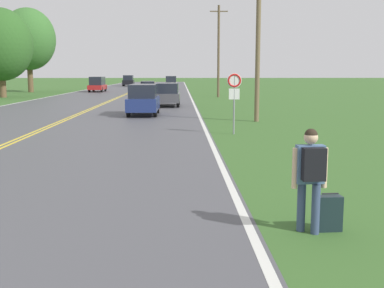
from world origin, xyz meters
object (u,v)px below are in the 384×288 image
object	(u,v)px
car_red_van_receding	(97,84)
traffic_sign	(234,88)
tree_mid_treeline	(28,39)
car_champagne_van_distant	(171,82)
car_dark_grey_suv_mid_near	(167,94)
car_maroon_suv_mid_far	(148,87)
hitchhiker_person	(311,170)
tree_left_verge	(0,45)
suitcase	(329,213)
car_black_van_horizon	(128,81)
car_dark_blue_suv_approaching	(144,99)

from	to	relation	value
car_red_van_receding	traffic_sign	bearing A→B (deg)	-162.78
tree_mid_treeline	car_champagne_van_distant	size ratio (longest dim) A/B	2.21
car_red_van_receding	car_dark_grey_suv_mid_near	bearing A→B (deg)	-159.31
car_maroon_suv_mid_far	hitchhiker_person	bearing A→B (deg)	5.00
traffic_sign	tree_left_verge	size ratio (longest dim) A/B	0.28
traffic_sign	car_maroon_suv_mid_far	distance (m)	37.11
traffic_sign	tree_left_verge	distance (m)	35.87
suitcase	hitchhiker_person	bearing A→B (deg)	103.57
hitchhiker_person	tree_mid_treeline	xyz separation A→B (m)	(-20.93, 54.47, 5.55)
tree_left_verge	car_red_van_receding	world-z (taller)	tree_left_verge
tree_left_verge	traffic_sign	bearing A→B (deg)	-55.82
car_red_van_receding	car_black_van_horizon	distance (m)	25.42
suitcase	car_champagne_van_distant	bearing A→B (deg)	-0.55
hitchhiker_person	suitcase	xyz separation A→B (m)	(0.36, 0.11, -0.74)
car_red_van_receding	car_champagne_van_distant	world-z (taller)	car_red_van_receding
car_black_van_horizon	traffic_sign	bearing A→B (deg)	-172.42
traffic_sign	car_champagne_van_distant	bearing A→B (deg)	93.75
tree_left_verge	car_red_van_receding	bearing A→B (deg)	61.16
tree_mid_treeline	car_maroon_suv_mid_far	world-z (taller)	tree_mid_treeline
hitchhiker_person	car_maroon_suv_mid_far	distance (m)	49.30
traffic_sign	car_dark_blue_suv_approaching	bearing A→B (deg)	116.03
car_dark_blue_suv_approaching	car_red_van_receding	xyz separation A→B (m)	(-8.40, 33.77, 0.05)
car_maroon_suv_mid_far	car_champagne_van_distant	size ratio (longest dim) A/B	0.96
car_maroon_suv_mid_far	car_champagne_van_distant	distance (m)	16.73
tree_mid_treeline	car_maroon_suv_mid_far	size ratio (longest dim) A/B	2.30
car_dark_blue_suv_approaching	car_black_van_horizon	distance (m)	59.58
hitchhiker_person	traffic_sign	world-z (taller)	traffic_sign
hitchhiker_person	car_red_van_receding	distance (m)	56.52
suitcase	tree_mid_treeline	bearing A→B (deg)	17.63
car_dark_blue_suv_approaching	traffic_sign	bearing A→B (deg)	26.44
tree_mid_treeline	car_dark_grey_suv_mid_near	distance (m)	31.73
tree_left_verge	car_dark_grey_suv_mid_near	bearing A→B (deg)	-37.58
traffic_sign	car_dark_grey_suv_mid_near	world-z (taller)	traffic_sign
hitchhiker_person	tree_left_verge	world-z (taller)	tree_left_verge
hitchhiker_person	car_black_van_horizon	size ratio (longest dim) A/B	0.38
car_dark_blue_suv_approaching	car_black_van_horizon	xyz separation A→B (m)	(-7.08, 59.15, 0.04)
tree_mid_treeline	car_red_van_receding	xyz separation A→B (m)	(8.32, 0.63, -5.58)
hitchhiker_person	car_red_van_receding	xyz separation A→B (m)	(-12.61, 55.09, -0.03)
tree_left_verge	tree_mid_treeline	size ratio (longest dim) A/B	0.85
hitchhiker_person	car_maroon_suv_mid_far	xyz separation A→B (m)	(-5.74, 48.96, -0.23)
suitcase	tree_left_verge	bearing A→B (deg)	22.10
car_dark_blue_suv_approaching	car_dark_grey_suv_mid_near	distance (m)	7.67
tree_mid_treeline	car_maroon_suv_mid_far	bearing A→B (deg)	-19.91
hitchhiker_person	car_red_van_receding	size ratio (longest dim) A/B	0.37
traffic_sign	car_red_van_receding	xyz separation A→B (m)	(-12.79, 42.75, -0.89)
tree_left_verge	car_dark_grey_suv_mid_near	size ratio (longest dim) A/B	1.97
tree_mid_treeline	car_black_van_horizon	world-z (taller)	tree_mid_treeline
car_dark_blue_suv_approaching	car_black_van_horizon	world-z (taller)	car_black_van_horizon
tree_mid_treeline	car_black_van_horizon	distance (m)	28.30
car_dark_blue_suv_approaching	car_champagne_van_distant	world-z (taller)	car_champagne_van_distant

